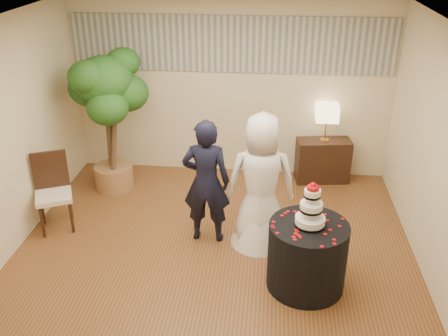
# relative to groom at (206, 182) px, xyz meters

# --- Properties ---
(floor) EXTENTS (5.00, 5.00, 0.00)m
(floor) POSITION_rel_groom_xyz_m (0.13, -0.44, -0.83)
(floor) COLOR brown
(floor) RESTS_ON ground
(ceiling) EXTENTS (5.00, 5.00, 0.00)m
(ceiling) POSITION_rel_groom_xyz_m (0.13, -0.44, 1.97)
(ceiling) COLOR white
(ceiling) RESTS_ON wall_back
(wall_back) EXTENTS (5.00, 0.06, 2.80)m
(wall_back) POSITION_rel_groom_xyz_m (0.13, 2.06, 0.57)
(wall_back) COLOR beige
(wall_back) RESTS_ON ground
(wall_front) EXTENTS (5.00, 0.06, 2.80)m
(wall_front) POSITION_rel_groom_xyz_m (0.13, -2.94, 0.57)
(wall_front) COLOR beige
(wall_front) RESTS_ON ground
(wall_right) EXTENTS (0.06, 5.00, 2.80)m
(wall_right) POSITION_rel_groom_xyz_m (2.63, -0.44, 0.57)
(wall_right) COLOR beige
(wall_right) RESTS_ON ground
(mural_border) EXTENTS (4.90, 0.02, 0.85)m
(mural_border) POSITION_rel_groom_xyz_m (0.13, 2.04, 1.27)
(mural_border) COLOR #9A9B8C
(mural_border) RESTS_ON wall_back
(groom) EXTENTS (0.61, 0.40, 1.65)m
(groom) POSITION_rel_groom_xyz_m (0.00, 0.00, 0.00)
(groom) COLOR black
(groom) RESTS_ON floor
(bride) EXTENTS (0.90, 0.81, 1.75)m
(bride) POSITION_rel_groom_xyz_m (0.68, -0.01, 0.05)
(bride) COLOR white
(bride) RESTS_ON floor
(cake_table) EXTENTS (1.00, 1.00, 0.80)m
(cake_table) POSITION_rel_groom_xyz_m (1.24, -0.84, -0.43)
(cake_table) COLOR black
(cake_table) RESTS_ON floor
(wedding_cake) EXTENTS (0.33, 0.33, 0.52)m
(wedding_cake) POSITION_rel_groom_xyz_m (1.24, -0.84, 0.24)
(wedding_cake) COLOR white
(wedding_cake) RESTS_ON cake_table
(console) EXTENTS (0.87, 0.48, 0.69)m
(console) POSITION_rel_groom_xyz_m (1.62, 1.82, -0.48)
(console) COLOR black
(console) RESTS_ON floor
(table_lamp) EXTENTS (0.34, 0.34, 0.58)m
(table_lamp) POSITION_rel_groom_xyz_m (1.62, 1.82, 0.15)
(table_lamp) COLOR beige
(table_lamp) RESTS_ON console
(ficus_tree) EXTENTS (1.42, 1.42, 2.19)m
(ficus_tree) POSITION_rel_groom_xyz_m (-1.62, 1.24, 0.27)
(ficus_tree) COLOR #23551A
(ficus_tree) RESTS_ON floor
(side_chair) EXTENTS (0.64, 0.65, 1.04)m
(side_chair) POSITION_rel_groom_xyz_m (-2.04, 0.03, -0.30)
(side_chair) COLOR black
(side_chair) RESTS_ON floor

